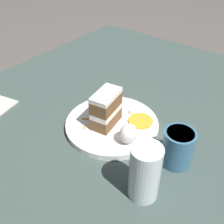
# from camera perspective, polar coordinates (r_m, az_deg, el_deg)

# --- Properties ---
(ground_plane) EXTENTS (6.00, 6.00, 0.00)m
(ground_plane) POSITION_cam_1_polar(r_m,az_deg,el_deg) (0.80, -2.88, -2.38)
(ground_plane) COLOR #4C4742
(ground_plane) RESTS_ON ground
(dining_table) EXTENTS (1.32, 0.97, 0.02)m
(dining_table) POSITION_cam_1_polar(r_m,az_deg,el_deg) (0.79, -2.90, -1.80)
(dining_table) COLOR #384742
(dining_table) RESTS_ON ground
(plate) EXTENTS (0.26, 0.26, 0.02)m
(plate) POSITION_cam_1_polar(r_m,az_deg,el_deg) (0.75, 0.00, -2.71)
(plate) COLOR white
(plate) RESTS_ON dining_table
(cake_slice) EXTENTS (0.10, 0.06, 0.10)m
(cake_slice) POSITION_cam_1_polar(r_m,az_deg,el_deg) (0.71, -1.26, 0.68)
(cake_slice) COLOR brown
(cake_slice) RESTS_ON plate
(cream_dollop) EXTENTS (0.05, 0.04, 0.05)m
(cream_dollop) POSITION_cam_1_polar(r_m,az_deg,el_deg) (0.67, 3.57, -4.71)
(cream_dollop) COLOR white
(cream_dollop) RESTS_ON plate
(orange_garnish) EXTENTS (0.07, 0.07, 0.01)m
(orange_garnish) POSITION_cam_1_polar(r_m,az_deg,el_deg) (0.75, 6.21, -1.94)
(orange_garnish) COLOR orange
(orange_garnish) RESTS_ON plate
(carrot_shreds_scatter) EXTENTS (0.14, 0.10, 0.00)m
(carrot_shreds_scatter) POSITION_cam_1_polar(r_m,az_deg,el_deg) (0.77, -2.84, -0.66)
(carrot_shreds_scatter) COLOR orange
(carrot_shreds_scatter) RESTS_ON plate
(drinking_glass) EXTENTS (0.07, 0.07, 0.14)m
(drinking_glass) POSITION_cam_1_polar(r_m,az_deg,el_deg) (0.56, 7.05, -13.54)
(drinking_glass) COLOR silver
(drinking_glass) RESTS_ON dining_table
(coffee_mug) EXTENTS (0.08, 0.08, 0.09)m
(coffee_mug) POSITION_cam_1_polar(r_m,az_deg,el_deg) (0.64, 14.14, -7.28)
(coffee_mug) COLOR #386684
(coffee_mug) RESTS_ON dining_table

